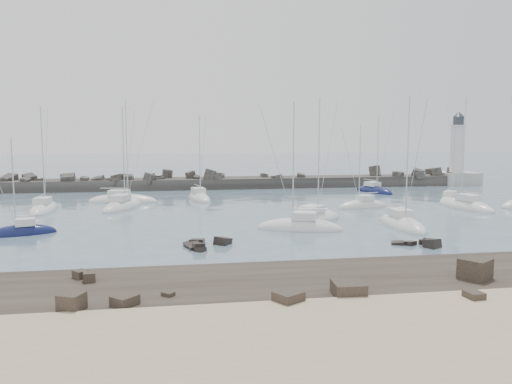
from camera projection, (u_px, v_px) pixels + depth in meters
ground at (241, 226)px, 52.36m from camera, size 400.00×400.00×0.00m
sand_strip at (339, 365)px, 20.97m from camera, size 140.00×14.00×1.00m
rock_shelf at (291, 291)px, 30.77m from camera, size 140.00×12.22×2.02m
rock_cluster_near at (202, 245)px, 42.99m from camera, size 4.43×4.06×1.29m
rock_cluster_far at (422, 245)px, 43.31m from camera, size 4.13×3.09×1.35m
breakwater at (173, 187)px, 88.41m from camera, size 115.00×7.38×5.26m
lighthouse at (456, 168)px, 96.63m from camera, size 7.00×7.00×14.60m
sailboat_1 at (44, 210)px, 62.78m from camera, size 2.78×8.94×14.19m
sailboat_2 at (22, 233)px, 48.06m from camera, size 6.60×3.77×10.26m
sailboat_3 at (122, 207)px, 64.85m from camera, size 5.95×9.35×14.31m
sailboat_4 at (123, 201)px, 70.96m from camera, size 10.30×4.74×15.53m
sailboat_5 at (300, 228)px, 50.49m from camera, size 9.11×5.33×13.92m
sailboat_6 at (199, 199)px, 73.69m from camera, size 4.33×8.73×13.35m
sailboat_7 at (314, 220)px, 55.09m from camera, size 8.91×8.21×14.72m
sailboat_8 at (374, 191)px, 83.06m from camera, size 5.09×9.03×13.68m
sailboat_9 at (363, 206)px, 65.79m from camera, size 7.66×3.81×11.79m
sailboat_10 at (465, 207)px, 65.10m from camera, size 4.56×10.12×15.45m
sailboat_12 at (451, 201)px, 71.40m from camera, size 6.82×6.75×11.74m
sailboat_13 at (402, 225)px, 52.07m from camera, size 2.96×9.17×14.51m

